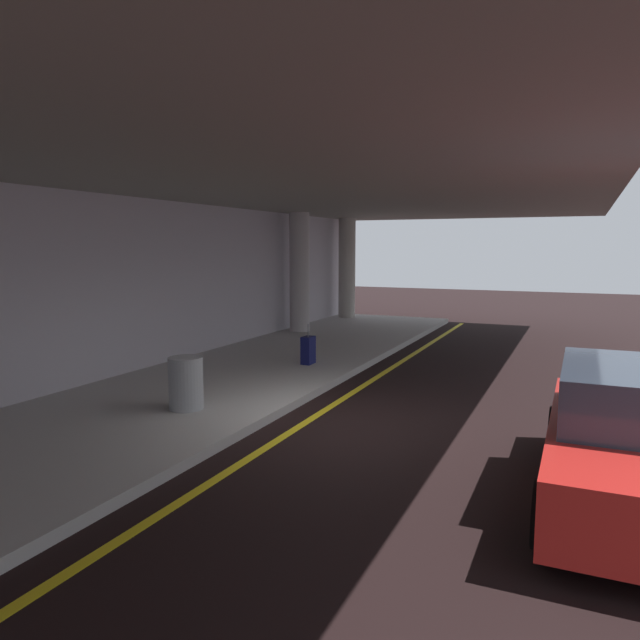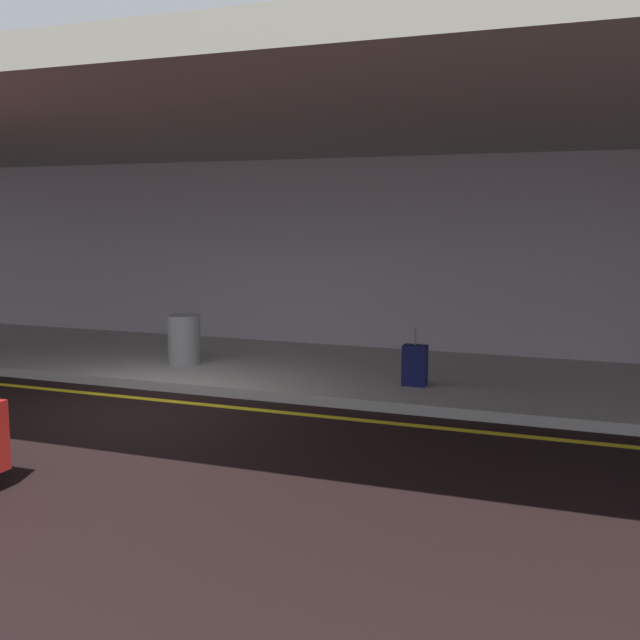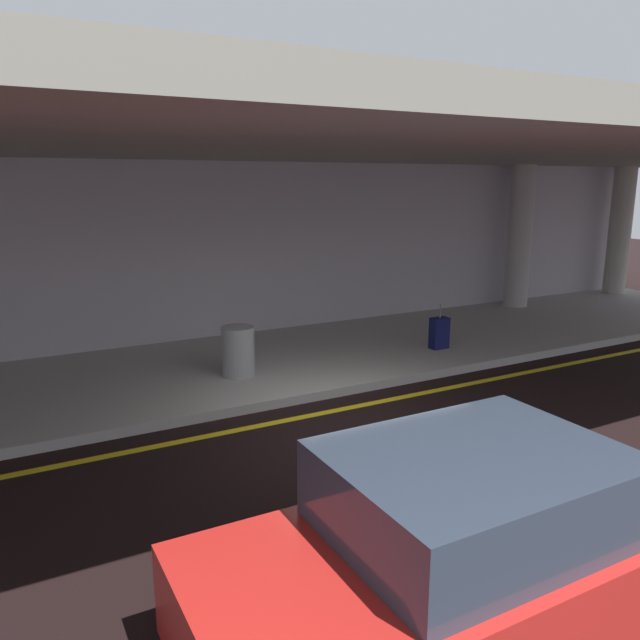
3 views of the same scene
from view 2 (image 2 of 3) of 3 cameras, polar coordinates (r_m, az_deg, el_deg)
ground_plane at (r=11.07m, az=-13.44°, el=-6.46°), size 60.00×60.00×0.00m
sidewalk at (r=13.65m, az=-6.12°, el=-3.27°), size 26.00×4.20×0.15m
lane_stripe_yellow at (r=11.47m, az=-12.03°, el=-5.89°), size 26.00×0.14×0.01m
ceiling_overhang at (r=13.02m, az=-7.40°, el=13.31°), size 28.00×13.20×0.30m
terminal_back_wall at (r=15.46m, az=-2.43°, el=4.87°), size 26.00×0.30×3.80m
suitcase_upright_primary at (r=11.52m, az=7.13°, el=-3.39°), size 0.36×0.22×0.90m
trash_bin_steel at (r=13.29m, az=-10.15°, el=-1.46°), size 0.56×0.56×0.85m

